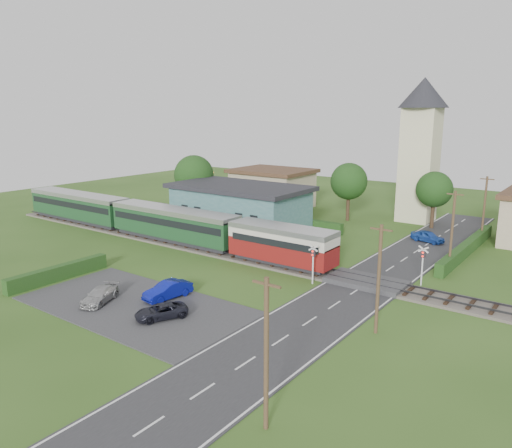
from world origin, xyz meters
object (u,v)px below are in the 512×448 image
Objects in this scene: station_building at (240,207)px; pedestrian_far at (168,223)px; car_on_road at (428,236)px; church_tower at (421,139)px; crossing_signal_near at (313,258)px; car_park_silver at (100,295)px; car_park_blue at (168,290)px; equipment_hut at (156,215)px; car_park_dark at (161,311)px; train at (153,219)px; house_west at (272,188)px; crossing_signal_far at (423,260)px; pedestrian_near at (265,238)px.

pedestrian_far is (-5.45, -6.32, -1.49)m from station_building.
church_tower is at bearing 39.96° from car_on_road.
station_building reaches higher than crossing_signal_near.
car_on_road is at bearing -64.46° from church_tower.
crossing_signal_near is 16.50m from car_park_silver.
crossing_signal_near reaches higher than car_park_silver.
car_park_blue reaches higher than car_on_road.
equipment_hut is 22.96m from car_park_blue.
car_on_road is 31.70m from car_park_dark.
crossing_signal_near is 11.68m from car_park_blue.
crossing_signal_near is at bearing -95.69° from pedestrian_far.
car_park_dark is at bearing -43.03° from car_park_blue.
car_park_blue is at bearing -39.10° from train.
house_west reaches higher than car_park_blue.
equipment_hut is at bearing 178.54° from crossing_signal_far.
house_west is 23.27m from pedestrian_near.
station_building is at bearing -33.34° from pedestrian_far.
car_park_dark is (16.76, -37.53, -2.23)m from house_west.
station_building reaches higher than train.
train is at bearing 23.16° from pedestrian_near.
church_tower reaches higher than crossing_signal_near.
station_building is 22.83m from car_park_blue.
train is 18.78m from car_park_silver.
equipment_hut is at bearing -135.25° from church_tower.
car_park_silver is (-13.66, -31.32, -0.04)m from car_on_road.
car_on_road is at bearing -126.14° from pedestrian_near.
crossing_signal_near reaches higher than car_park_dark.
church_tower reaches higher than train.
train is 13.18× the size of crossing_signal_near.
house_west is at bearing 88.93° from car_on_road.
crossing_signal_far is (7.20, 4.80, 0.00)m from crossing_signal_near.
car_park_dark is (11.76, -23.52, -2.13)m from station_building.
car_park_blue reaches higher than car_park_silver.
car_park_blue is 20.70m from pedestrian_far.
equipment_hut is 0.78× the size of crossing_signal_near.
station_building is at bearing -28.63° from pedestrian_near.
church_tower is 11.67× the size of pedestrian_far.
equipment_hut is 15.55m from pedestrian_near.
crossing_signal_far reaches higher than car_park_silver.
house_west is at bearing -171.47° from church_tower.
equipment_hut is at bearing 167.06° from crossing_signal_near.
house_west reaches higher than car_park_dark.
crossing_signal_far is 14.38m from car_on_road.
house_west is 37.63m from car_park_blue.
equipment_hut is at bearing -98.62° from house_west.
station_building reaches higher than pedestrian_near.
equipment_hut is 1.69× the size of pedestrian_far.
car_park_blue is at bearing -98.38° from church_tower.
church_tower is 14.51m from car_on_road.
house_west is at bearing 144.23° from crossing_signal_far.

